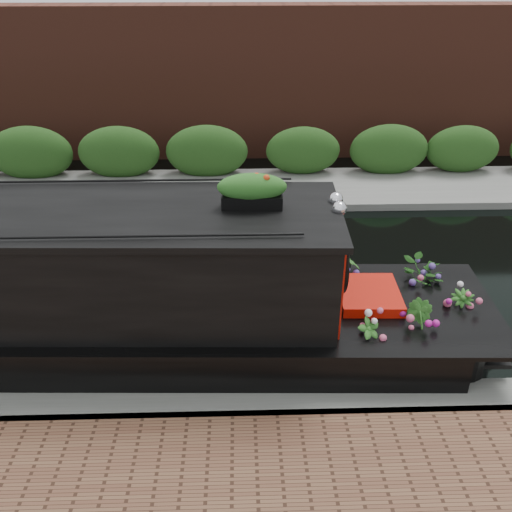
{
  "coord_description": "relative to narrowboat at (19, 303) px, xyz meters",
  "views": [
    {
      "loc": [
        0.69,
        -8.82,
        5.4
      ],
      "look_at": [
        0.94,
        -0.6,
        0.86
      ],
      "focal_mm": 40.0,
      "sensor_mm": 36.0,
      "label": 1
    }
  ],
  "objects": [
    {
      "name": "ground",
      "position": [
        2.47,
        1.96,
        -0.9
      ],
      "size": [
        80.0,
        80.0,
        0.0
      ],
      "primitive_type": "plane",
      "color": "black",
      "rests_on": "ground"
    },
    {
      "name": "near_bank_coping",
      "position": [
        2.47,
        -1.34,
        -0.9
      ],
      "size": [
        40.0,
        0.6,
        0.5
      ],
      "primitive_type": "cube",
      "color": "slate",
      "rests_on": "ground"
    },
    {
      "name": "far_bank_path",
      "position": [
        2.47,
        6.16,
        -0.9
      ],
      "size": [
        40.0,
        2.4,
        0.34
      ],
      "primitive_type": "cube",
      "color": "slate",
      "rests_on": "ground"
    },
    {
      "name": "far_hedge",
      "position": [
        2.47,
        7.06,
        -0.9
      ],
      "size": [
        40.0,
        1.1,
        2.8
      ],
      "primitive_type": "cube",
      "color": "#224918",
      "rests_on": "ground"
    },
    {
      "name": "far_brick_wall",
      "position": [
        2.47,
        9.16,
        -0.9
      ],
      "size": [
        40.0,
        1.0,
        8.0
      ],
      "primitive_type": "cube",
      "color": "#54281C",
      "rests_on": "ground"
    },
    {
      "name": "narrowboat",
      "position": [
        0.0,
        0.0,
        0.0
      ],
      "size": [
        13.01,
        2.68,
        3.05
      ],
      "rotation": [
        0.0,
        0.0,
        -0.03
      ],
      "color": "black",
      "rests_on": "ground"
    },
    {
      "name": "rope_fender",
      "position": [
        6.84,
        -0.0,
        -0.71
      ],
      "size": [
        0.38,
        0.38,
        0.38
      ],
      "primitive_type": "cylinder",
      "rotation": [
        1.57,
        0.0,
        0.0
      ],
      "color": "brown",
      "rests_on": "ground"
    }
  ]
}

